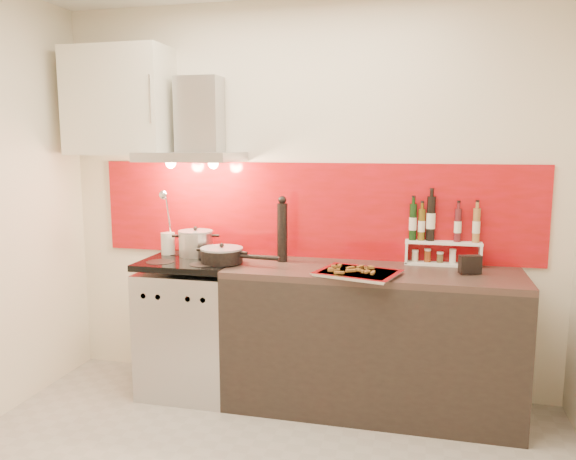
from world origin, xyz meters
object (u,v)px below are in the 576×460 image
(saute_pan, at_px, (223,255))
(pepper_mill, at_px, (282,230))
(stock_pot, at_px, (196,243))
(baking_tray, at_px, (358,273))
(counter, at_px, (371,340))
(range_stove, at_px, (193,327))

(saute_pan, distance_m, pepper_mill, 0.42)
(stock_pot, bearing_deg, baking_tray, -13.93)
(saute_pan, bearing_deg, stock_pot, 146.35)
(counter, distance_m, stock_pot, 1.33)
(range_stove, distance_m, baking_tray, 1.24)
(saute_pan, xyz_separation_m, pepper_mill, (0.35, 0.17, 0.15))
(range_stove, distance_m, saute_pan, 0.58)
(range_stove, xyz_separation_m, stock_pot, (-0.01, 0.11, 0.56))
(range_stove, bearing_deg, saute_pan, -13.71)
(pepper_mill, bearing_deg, baking_tray, -27.99)
(stock_pot, relative_size, baking_tray, 0.44)
(saute_pan, bearing_deg, range_stove, 166.29)
(stock_pot, distance_m, baking_tray, 1.17)
(stock_pot, bearing_deg, saute_pan, -33.65)
(counter, xyz_separation_m, pepper_mill, (-0.60, 0.11, 0.66))
(counter, distance_m, saute_pan, 1.08)
(range_stove, relative_size, pepper_mill, 2.11)
(pepper_mill, bearing_deg, counter, -9.94)
(saute_pan, bearing_deg, baking_tray, -7.15)
(baking_tray, bearing_deg, counter, 67.57)
(range_stove, distance_m, pepper_mill, 0.90)
(pepper_mill, bearing_deg, saute_pan, -154.02)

